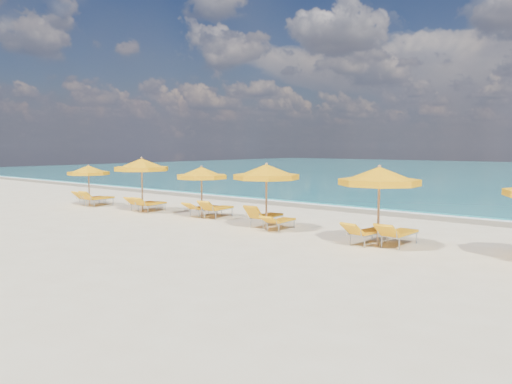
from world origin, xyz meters
The scene contains 19 objects.
ground_plane centered at (0.00, 0.00, 0.00)m, with size 120.00×120.00×0.00m, color beige.
wet_sand_band centered at (0.00, 7.40, 0.00)m, with size 120.00×2.60×0.01m, color tan.
foam_line centered at (0.00, 8.20, 0.00)m, with size 120.00×1.20×0.03m, color white.
whitecap_near centered at (-6.00, 17.00, 0.00)m, with size 14.00×0.36×0.05m, color white.
umbrella_0 centered at (-10.13, -0.14, 1.85)m, with size 2.50×2.50×2.17m.
umbrella_1 centered at (-5.93, 0.09, 2.24)m, with size 3.34×3.34×2.62m.
umbrella_2 centered at (-2.26, 0.49, 1.96)m, with size 2.84×2.84×2.30m.
umbrella_3 centered at (1.79, -0.05, 2.16)m, with size 2.63×2.63×2.53m.
umbrella_4 centered at (6.54, -0.38, 2.19)m, with size 3.21×3.21×2.57m.
lounger_0_left centered at (-10.48, 0.19, 0.21)m, with size 0.67×1.75×0.79m.
lounger_0_right centered at (-9.60, 0.11, 0.24)m, with size 0.89×1.97×0.88m.
lounger_1_left centered at (-6.41, 0.49, 0.21)m, with size 0.63×1.71×0.73m.
lounger_1_right centered at (-5.57, 0.36, 0.23)m, with size 0.88×1.93×0.81m.
lounger_2_left centered at (-2.69, 0.99, 0.22)m, with size 0.64×1.85×0.70m.
lounger_2_right centered at (-1.78, 1.01, 0.24)m, with size 0.93×2.01×0.86m.
lounger_3_left centered at (1.37, 0.44, 0.24)m, with size 0.78×1.93×0.94m.
lounger_3_right centered at (2.32, 0.13, 0.21)m, with size 0.70×1.78×0.66m.
lounger_4_left centered at (6.08, -0.18, 0.23)m, with size 0.87×1.94×0.81m.
lounger_4_right centered at (7.00, 0.14, 0.24)m, with size 0.70×1.98×0.85m.
Camera 1 is at (13.45, -14.77, 3.16)m, focal length 35.00 mm.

